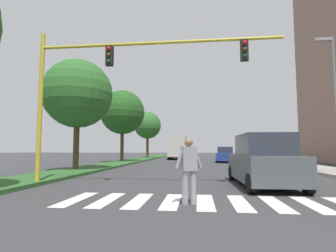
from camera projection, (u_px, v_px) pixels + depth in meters
name	position (u px, v px, depth m)	size (l,w,h in m)	color
ground_plane	(200.00, 162.00, 28.61)	(140.00, 140.00, 0.00)	#38383A
crosswalk	(205.00, 202.00, 6.99)	(7.65, 2.20, 0.01)	silver
median_strip	(127.00, 162.00, 27.49)	(2.75, 64.00, 0.15)	#2D5B28
tree_mid	(78.00, 94.00, 16.75)	(4.37, 4.37, 6.97)	#4C3823
tree_far	(122.00, 112.00, 27.75)	(4.64, 4.64, 7.45)	#4C3823
tree_distant	(148.00, 125.00, 39.76)	(4.06, 4.06, 6.86)	#4C3823
sidewalk_right	(281.00, 163.00, 25.76)	(3.00, 64.00, 0.15)	#9E9991
traffic_light_gantry	(109.00, 73.00, 10.38)	(9.60, 0.30, 6.00)	gold
street_lamp_right	(333.00, 91.00, 14.47)	(1.02, 0.24, 7.50)	slate
pedestrian_performer	(189.00, 167.00, 6.79)	(0.72, 0.38, 1.69)	gray
suv_crossing	(263.00, 162.00, 10.03)	(2.10, 4.66, 1.97)	#474C51
sedan_midblock	(225.00, 155.00, 28.27)	(2.28, 4.68, 1.64)	navy
sedan_distant	(177.00, 153.00, 37.06)	(1.84, 4.16, 1.75)	maroon
truck_box_delivery	(178.00, 147.00, 35.86)	(2.40, 6.20, 3.10)	maroon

